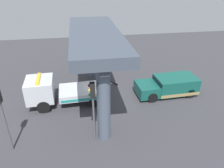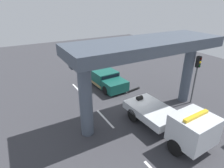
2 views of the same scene
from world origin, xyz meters
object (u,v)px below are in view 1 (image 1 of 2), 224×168
(traffic_light_near, at_px, (93,100))
(towed_van_green, at_px, (169,86))
(tow_truck_white, at_px, (59,91))
(traffic_light_far, at_px, (0,106))

(traffic_light_near, bearing_deg, towed_van_green, -145.19)
(tow_truck_white, bearing_deg, traffic_light_far, 61.23)
(towed_van_green, distance_m, traffic_light_near, 8.75)
(tow_truck_white, relative_size, towed_van_green, 1.38)
(tow_truck_white, bearing_deg, towed_van_green, -179.77)
(towed_van_green, xyz_separation_m, traffic_light_far, (11.95, 4.83, 2.35))
(traffic_light_near, bearing_deg, traffic_light_far, 0.00)
(traffic_light_far, bearing_deg, traffic_light_near, 180.00)
(tow_truck_white, distance_m, traffic_light_near, 5.65)
(towed_van_green, height_order, traffic_light_far, traffic_light_far)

